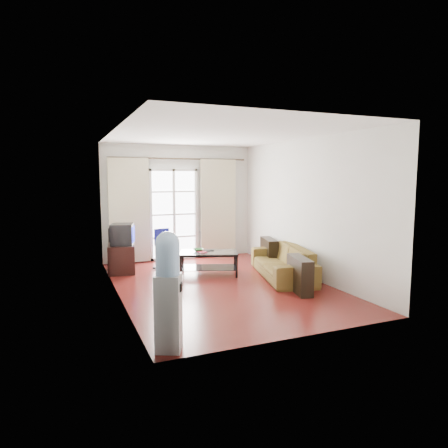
{
  "coord_description": "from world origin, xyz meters",
  "views": [
    {
      "loc": [
        -2.65,
        -6.59,
        1.95
      ],
      "look_at": [
        0.22,
        0.35,
        1.07
      ],
      "focal_mm": 32.0,
      "sensor_mm": 36.0,
      "label": 1
    }
  ],
  "objects_px": {
    "water_cooler": "(168,289)",
    "tv_stand": "(122,258)",
    "sofa": "(282,262)",
    "coffee_table": "(209,260)",
    "crt_tv": "(121,234)",
    "task_chair": "(166,257)"
  },
  "relations": [
    {
      "from": "water_cooler",
      "to": "tv_stand",
      "type": "bearing_deg",
      "value": 114.08
    },
    {
      "from": "sofa",
      "to": "task_chair",
      "type": "xyz_separation_m",
      "value": [
        -1.95,
        1.54,
        -0.05
      ]
    },
    {
      "from": "coffee_table",
      "to": "water_cooler",
      "type": "relative_size",
      "value": 0.95
    },
    {
      "from": "coffee_table",
      "to": "crt_tv",
      "type": "relative_size",
      "value": 2.28
    },
    {
      "from": "crt_tv",
      "to": "water_cooler",
      "type": "distance_m",
      "value": 4.0
    },
    {
      "from": "sofa",
      "to": "crt_tv",
      "type": "xyz_separation_m",
      "value": [
        -2.85,
        1.57,
        0.49
      ]
    },
    {
      "from": "coffee_table",
      "to": "tv_stand",
      "type": "bearing_deg",
      "value": 150.4
    },
    {
      "from": "task_chair",
      "to": "sofa",
      "type": "bearing_deg",
      "value": -53.13
    },
    {
      "from": "crt_tv",
      "to": "water_cooler",
      "type": "xyz_separation_m",
      "value": [
        -0.06,
        -4.0,
        -0.08
      ]
    },
    {
      "from": "crt_tv",
      "to": "task_chair",
      "type": "distance_m",
      "value": 1.05
    },
    {
      "from": "sofa",
      "to": "water_cooler",
      "type": "relative_size",
      "value": 1.63
    },
    {
      "from": "coffee_table",
      "to": "water_cooler",
      "type": "height_order",
      "value": "water_cooler"
    },
    {
      "from": "coffee_table",
      "to": "water_cooler",
      "type": "xyz_separation_m",
      "value": [
        -1.65,
        -3.16,
        0.41
      ]
    },
    {
      "from": "crt_tv",
      "to": "task_chair",
      "type": "relative_size",
      "value": 0.67
    },
    {
      "from": "tv_stand",
      "to": "water_cooler",
      "type": "height_order",
      "value": "water_cooler"
    },
    {
      "from": "coffee_table",
      "to": "crt_tv",
      "type": "distance_m",
      "value": 1.86
    },
    {
      "from": "sofa",
      "to": "tv_stand",
      "type": "height_order",
      "value": "sofa"
    },
    {
      "from": "coffee_table",
      "to": "tv_stand",
      "type": "relative_size",
      "value": 1.65
    },
    {
      "from": "tv_stand",
      "to": "sofa",
      "type": "bearing_deg",
      "value": -21.12
    },
    {
      "from": "crt_tv",
      "to": "task_chair",
      "type": "bearing_deg",
      "value": 13.88
    },
    {
      "from": "sofa",
      "to": "tv_stand",
      "type": "bearing_deg",
      "value": -105.37
    },
    {
      "from": "tv_stand",
      "to": "task_chair",
      "type": "height_order",
      "value": "task_chair"
    }
  ]
}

